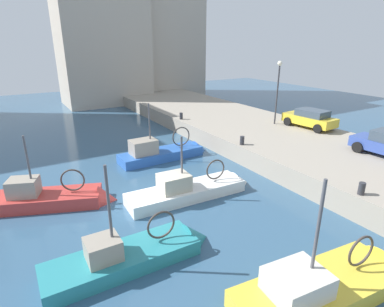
% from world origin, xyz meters
% --- Properties ---
extents(water_surface, '(80.00, 80.00, 0.00)m').
position_xyz_m(water_surface, '(0.00, 0.00, 0.00)').
color(water_surface, '#335675').
rests_on(water_surface, ground).
extents(quay_wall, '(9.00, 56.00, 1.20)m').
position_xyz_m(quay_wall, '(11.50, 0.00, 0.60)').
color(quay_wall, '#9E9384').
rests_on(quay_wall, ground).
extents(fishing_boat_yellow, '(6.55, 2.63, 4.98)m').
position_xyz_m(fishing_boat_yellow, '(2.51, -8.22, 0.12)').
color(fishing_boat_yellow, gold).
rests_on(fishing_boat_yellow, ground).
extents(fishing_boat_blue, '(6.41, 1.95, 4.56)m').
position_xyz_m(fishing_boat_blue, '(3.44, 5.23, 0.16)').
color(fishing_boat_blue, '#2D60B7').
rests_on(fishing_boat_blue, ground).
extents(fishing_boat_teal, '(6.15, 1.93, 4.63)m').
position_xyz_m(fishing_boat_teal, '(-2.14, -3.71, 0.09)').
color(fishing_boat_teal, teal).
rests_on(fishing_boat_teal, ground).
extents(fishing_boat_red, '(6.35, 3.72, 4.27)m').
position_xyz_m(fishing_boat_red, '(-4.11, 2.24, 0.11)').
color(fishing_boat_red, '#BC3833').
rests_on(fishing_boat_red, ground).
extents(fishing_boat_white, '(6.90, 2.05, 3.98)m').
position_xyz_m(fishing_boat_white, '(2.24, -0.44, 0.12)').
color(fishing_boat_white, white).
rests_on(fishing_boat_white, ground).
extents(parked_car_yellow, '(2.15, 4.01, 1.40)m').
position_xyz_m(parked_car_yellow, '(14.45, 2.67, 1.92)').
color(parked_car_yellow, gold).
rests_on(parked_car_yellow, quay_wall).
extents(mooring_bollard_south, '(0.28, 0.28, 0.55)m').
position_xyz_m(mooring_bollard_south, '(7.35, -6.00, 1.48)').
color(mooring_bollard_south, '#2D2D33').
rests_on(mooring_bollard_south, quay_wall).
extents(mooring_bollard_mid, '(0.28, 0.28, 0.55)m').
position_xyz_m(mooring_bollard_mid, '(7.35, 2.00, 1.48)').
color(mooring_bollard_mid, '#2D2D33').
rests_on(mooring_bollard_mid, quay_wall).
extents(mooring_bollard_north, '(0.28, 0.28, 0.55)m').
position_xyz_m(mooring_bollard_north, '(7.35, 10.00, 1.48)').
color(mooring_bollard_north, '#2D2D33').
rests_on(mooring_bollard_north, quay_wall).
extents(quay_streetlamp, '(0.36, 0.36, 4.83)m').
position_xyz_m(quay_streetlamp, '(13.00, 4.84, 4.45)').
color(quay_streetlamp, '#38383D').
rests_on(quay_streetlamp, quay_wall).
extents(waterfront_building_west, '(8.61, 6.73, 22.86)m').
position_xyz_m(waterfront_building_west, '(15.75, 28.74, 11.45)').
color(waterfront_building_west, '#B2A899').
rests_on(waterfront_building_west, ground).
extents(waterfront_building_central, '(10.44, 6.99, 23.65)m').
position_xyz_m(waterfront_building_central, '(6.03, 26.98, 11.85)').
color(waterfront_building_central, '#B2A899').
rests_on(waterfront_building_central, ground).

